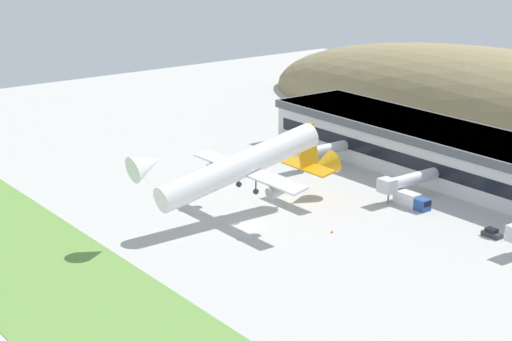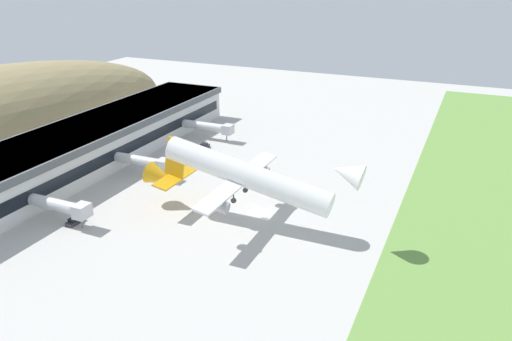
% 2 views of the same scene
% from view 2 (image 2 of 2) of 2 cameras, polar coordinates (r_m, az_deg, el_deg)
% --- Properties ---
extents(ground_plane, '(311.40, 311.40, 0.00)m').
position_cam_2_polar(ground_plane, '(110.07, 0.34, -4.89)').
color(ground_plane, '#B7B5AF').
extents(grass_strip_foreground, '(280.26, 27.34, 0.08)m').
position_cam_2_polar(grass_strip_foreground, '(102.82, 22.32, -8.81)').
color(grass_strip_foreground, '#669342').
rests_on(grass_strip_foreground, ground_plane).
extents(terminal_building, '(112.76, 22.10, 10.67)m').
position_cam_2_polar(terminal_building, '(143.13, -18.54, 3.08)').
color(terminal_building, silver).
rests_on(terminal_building, ground_plane).
extents(jetway_0, '(3.38, 15.10, 5.43)m').
position_cam_2_polar(jetway_0, '(111.67, -21.28, -3.83)').
color(jetway_0, silver).
rests_on(jetway_0, ground_plane).
extents(jetway_1, '(3.38, 15.89, 5.43)m').
position_cam_2_polar(jetway_1, '(130.79, -12.59, 0.99)').
color(jetway_1, silver).
rests_on(jetway_1, ground_plane).
extents(jetway_2, '(3.38, 17.29, 5.43)m').
position_cam_2_polar(jetway_2, '(156.61, -5.28, 4.98)').
color(jetway_2, silver).
rests_on(jetway_2, ground_plane).
extents(cargo_airplane, '(33.03, 48.91, 14.13)m').
position_cam_2_polar(cargo_airplane, '(102.69, -1.53, -0.58)').
color(cargo_airplane, white).
extents(service_car_0, '(4.22, 1.99, 1.46)m').
position_cam_2_polar(service_car_0, '(112.24, -19.97, -5.43)').
color(service_car_0, '#333338').
rests_on(service_car_0, ground_plane).
extents(service_car_1, '(3.90, 1.88, 1.60)m').
position_cam_2_polar(service_car_1, '(149.73, -5.94, 2.79)').
color(service_car_1, '#333338').
rests_on(service_car_1, ground_plane).
extents(fuel_truck, '(8.32, 2.71, 2.81)m').
position_cam_2_polar(fuel_truck, '(133.41, -10.51, 0.37)').
color(fuel_truck, '#264C99').
rests_on(fuel_truck, ground_plane).
extents(traffic_cone_0, '(0.52, 0.52, 0.58)m').
position_cam_2_polar(traffic_cone_0, '(124.10, -1.33, -1.48)').
color(traffic_cone_0, orange).
rests_on(traffic_cone_0, ground_plane).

